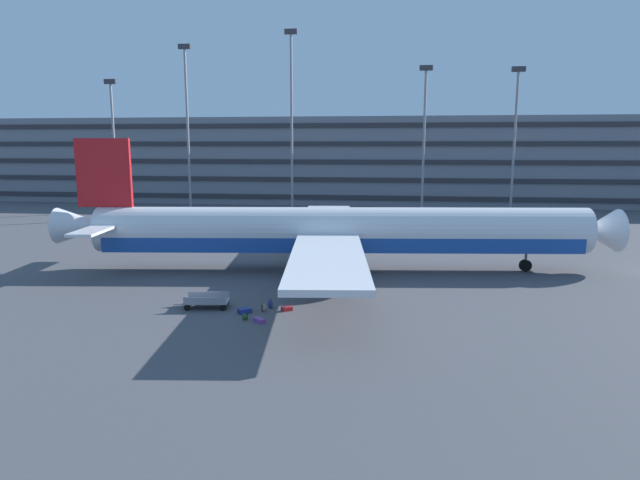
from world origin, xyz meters
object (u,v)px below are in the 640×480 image
(suitcase_silver, at_px, (287,309))
(baggage_cart, at_px, (207,301))
(suitcase_navy, at_px, (245,311))
(suitcase_laid_flat, at_px, (259,320))
(airliner, at_px, (336,232))
(backpack_black, at_px, (264,308))
(backpack_purple, at_px, (245,317))
(backpack_large, at_px, (270,304))

(suitcase_silver, height_order, baggage_cart, baggage_cart)
(suitcase_navy, height_order, suitcase_laid_flat, suitcase_navy)
(airliner, xyz_separation_m, backpack_black, (-3.04, -11.01, -2.75))
(suitcase_laid_flat, bearing_deg, suitcase_navy, 128.67)
(baggage_cart, bearing_deg, suitcase_silver, 0.35)
(backpack_purple, distance_m, backpack_large, 2.54)
(suitcase_laid_flat, distance_m, backpack_large, 2.62)
(suitcase_silver, bearing_deg, airliner, 80.44)
(suitcase_silver, height_order, suitcase_navy, suitcase_navy)
(suitcase_navy, xyz_separation_m, suitcase_laid_flat, (1.21, -1.51, -0.03))
(baggage_cart, bearing_deg, backpack_black, -5.60)
(suitcase_silver, distance_m, suitcase_laid_flat, 2.49)
(backpack_black, bearing_deg, suitcase_laid_flat, -85.51)
(suitcase_silver, height_order, backpack_large, backpack_large)
(suitcase_navy, relative_size, backpack_black, 1.60)
(airliner, xyz_separation_m, backpack_purple, (-3.76, -12.62, -2.79))
(backpack_black, bearing_deg, backpack_large, 75.39)
(backpack_purple, height_order, baggage_cart, baggage_cart)
(backpack_large, height_order, baggage_cart, baggage_cart)
(suitcase_laid_flat, xyz_separation_m, baggage_cart, (-3.68, 2.20, 0.32))
(suitcase_navy, bearing_deg, backpack_large, 41.37)
(airliner, relative_size, suitcase_silver, 59.35)
(backpack_purple, relative_size, backpack_large, 0.81)
(suitcase_navy, height_order, backpack_black, backpack_black)
(airliner, distance_m, suitcase_navy, 12.41)
(suitcase_laid_flat, bearing_deg, suitcase_silver, 63.68)
(backpack_purple, distance_m, baggage_cart, 3.44)
(airliner, xyz_separation_m, backpack_large, (-2.84, -10.26, -2.74))
(airliner, xyz_separation_m, suitcase_navy, (-4.10, -11.36, -2.85))
(suitcase_navy, distance_m, backpack_black, 1.12)
(airliner, bearing_deg, suitcase_laid_flat, -102.68)
(suitcase_laid_flat, bearing_deg, airliner, 77.32)
(airliner, distance_m, backpack_large, 10.99)
(suitcase_silver, xyz_separation_m, baggage_cart, (-4.79, -0.03, 0.31))
(suitcase_silver, relative_size, suitcase_navy, 0.83)
(suitcase_silver, relative_size, backpack_black, 1.33)
(suitcase_navy, relative_size, backpack_large, 1.53)
(suitcase_navy, distance_m, baggage_cart, 2.59)
(suitcase_laid_flat, relative_size, backpack_purple, 1.66)
(backpack_black, bearing_deg, suitcase_silver, 16.74)
(suitcase_silver, xyz_separation_m, backpack_purple, (-1.97, -1.99, 0.08))
(airliner, height_order, suitcase_navy, airliner)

